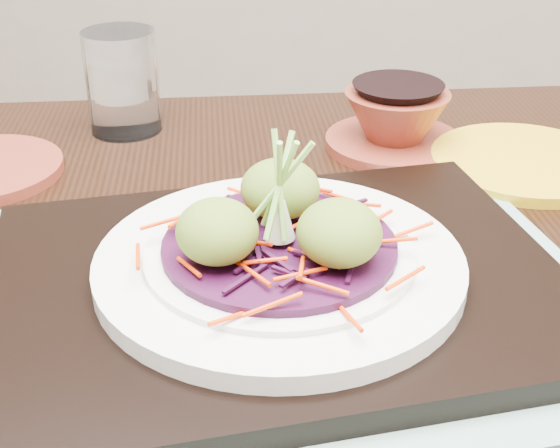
{
  "coord_description": "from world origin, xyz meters",
  "views": [
    {
      "loc": [
        0.03,
        -0.49,
        1.08
      ],
      "look_at": [
        0.02,
        -0.01,
        0.82
      ],
      "focal_mm": 50.0,
      "sensor_mm": 36.0,
      "label": 1
    }
  ],
  "objects_px": {
    "white_plate": "(279,262)",
    "water_glass": "(122,82)",
    "terracotta_bowl_set": "(395,123)",
    "serving_tray": "(279,283)",
    "dining_table": "(326,387)",
    "yellow_plate": "(524,162)"
  },
  "relations": [
    {
      "from": "serving_tray",
      "to": "dining_table",
      "type": "bearing_deg",
      "value": 18.05
    },
    {
      "from": "serving_tray",
      "to": "white_plate",
      "type": "relative_size",
      "value": 1.54
    },
    {
      "from": "dining_table",
      "to": "white_plate",
      "type": "distance_m",
      "value": 0.14
    },
    {
      "from": "serving_tray",
      "to": "terracotta_bowl_set",
      "type": "height_order",
      "value": "terracotta_bowl_set"
    },
    {
      "from": "dining_table",
      "to": "water_glass",
      "type": "xyz_separation_m",
      "value": [
        -0.21,
        0.29,
        0.15
      ]
    },
    {
      "from": "white_plate",
      "to": "water_glass",
      "type": "xyz_separation_m",
      "value": [
        -0.17,
        0.31,
        0.02
      ]
    },
    {
      "from": "serving_tray",
      "to": "white_plate",
      "type": "height_order",
      "value": "white_plate"
    },
    {
      "from": "serving_tray",
      "to": "yellow_plate",
      "type": "bearing_deg",
      "value": 30.52
    },
    {
      "from": "serving_tray",
      "to": "terracotta_bowl_set",
      "type": "xyz_separation_m",
      "value": [
        0.11,
        0.27,
        0.01
      ]
    },
    {
      "from": "dining_table",
      "to": "water_glass",
      "type": "bearing_deg",
      "value": 118.89
    },
    {
      "from": "white_plate",
      "to": "water_glass",
      "type": "relative_size",
      "value": 2.41
    },
    {
      "from": "terracotta_bowl_set",
      "to": "water_glass",
      "type": "bearing_deg",
      "value": 171.6
    },
    {
      "from": "white_plate",
      "to": "terracotta_bowl_set",
      "type": "relative_size",
      "value": 1.63
    },
    {
      "from": "white_plate",
      "to": "dining_table",
      "type": "bearing_deg",
      "value": 32.28
    },
    {
      "from": "water_glass",
      "to": "dining_table",
      "type": "bearing_deg",
      "value": -54.69
    },
    {
      "from": "white_plate",
      "to": "terracotta_bowl_set",
      "type": "distance_m",
      "value": 0.29
    },
    {
      "from": "terracotta_bowl_set",
      "to": "yellow_plate",
      "type": "distance_m",
      "value": 0.13
    },
    {
      "from": "dining_table",
      "to": "white_plate",
      "type": "xyz_separation_m",
      "value": [
        -0.04,
        -0.02,
        0.13
      ]
    },
    {
      "from": "dining_table",
      "to": "white_plate",
      "type": "height_order",
      "value": "white_plate"
    },
    {
      "from": "water_glass",
      "to": "terracotta_bowl_set",
      "type": "xyz_separation_m",
      "value": [
        0.28,
        -0.04,
        -0.03
      ]
    },
    {
      "from": "terracotta_bowl_set",
      "to": "yellow_plate",
      "type": "xyz_separation_m",
      "value": [
        0.12,
        -0.05,
        -0.02
      ]
    },
    {
      "from": "white_plate",
      "to": "water_glass",
      "type": "height_order",
      "value": "water_glass"
    }
  ]
}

